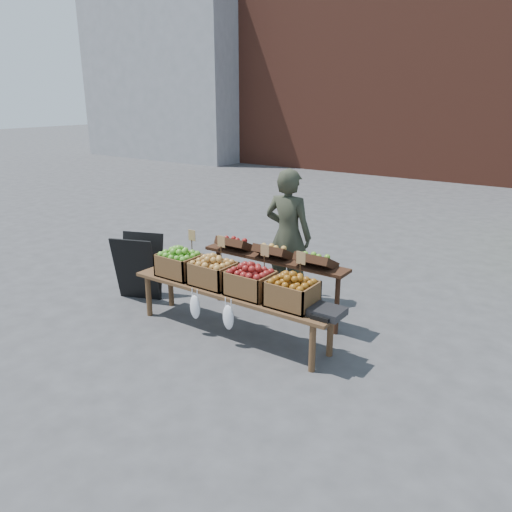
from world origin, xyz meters
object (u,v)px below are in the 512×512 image
Objects in this scene: display_bench at (232,312)px; weighing_scale at (327,312)px; vendor at (288,236)px; crate_golden_apples at (179,265)px; crate_russet_pears at (213,274)px; chalkboard_sign at (139,267)px; crate_red_apples at (250,283)px; back_table at (273,278)px; crate_green_apples at (292,294)px.

weighing_scale reaches higher than display_bench.
crate_golden_apples is at bearing 53.35° from vendor.
vendor is 1.45m from display_bench.
crate_russet_pears reaches higher than weighing_scale.
crate_red_apples is (2.02, -0.14, 0.25)m from chalkboard_sign.
crate_golden_apples is at bearing -142.56° from back_table.
back_table is 0.78× the size of display_bench.
crate_golden_apples and crate_green_apples have the same top height.
display_bench is at bearing 180.00° from weighing_scale.
back_table is 1.20m from crate_golden_apples.
crate_russet_pears and crate_green_apples have the same top height.
crate_golden_apples is at bearing -29.93° from chalkboard_sign.
weighing_scale is at bearing -23.82° from chalkboard_sign.
crate_red_apples is (0.16, -0.72, 0.19)m from back_table.
chalkboard_sign is at bearing 28.66° from vendor.
crate_red_apples is at bearing 0.00° from crate_russet_pears.
back_table reaches higher than chalkboard_sign.
display_bench is at bearing 86.07° from vendor.
chalkboard_sign is 1.85× the size of crate_golden_apples.
crate_golden_apples and crate_red_apples have the same top height.
weighing_scale is at bearing 0.00° from display_bench.
crate_green_apples is (1.10, 0.00, 0.00)m from crate_russet_pears.
crate_red_apples is (1.10, 0.00, 0.00)m from crate_golden_apples.
crate_green_apples is (0.82, 0.00, 0.42)m from display_bench.
display_bench is (1.75, -0.14, -0.18)m from chalkboard_sign.
crate_red_apples is 1.47× the size of weighing_scale.
crate_russet_pears is at bearing 180.00° from crate_green_apples.
back_table reaches higher than crate_green_apples.
back_table is 0.77m from display_bench.
crate_golden_apples and crate_russet_pears have the same top height.
crate_green_apples is at bearing 0.00° from crate_golden_apples.
display_bench is 1.29m from weighing_scale.
chalkboard_sign reaches higher than crate_russet_pears.
crate_green_apples is at bearing 0.00° from crate_russet_pears.
crate_russet_pears is at bearing -118.46° from back_table.
vendor is 3.67× the size of crate_green_apples.
crate_russet_pears is at bearing 74.12° from vendor.
vendor is at bearing 134.58° from weighing_scale.
weighing_scale is at bearing 0.00° from crate_green_apples.
display_bench is 5.40× the size of crate_russet_pears.
crate_golden_apples is at bearing 180.00° from weighing_scale.
back_table is 4.20× the size of crate_golden_apples.
crate_red_apples and crate_green_apples have the same top height.
crate_red_apples is (0.27, 0.00, 0.42)m from display_bench.
back_table is at bearing 102.50° from crate_red_apples.
display_bench is at bearing 0.00° from crate_golden_apples.
vendor reaches higher than crate_red_apples.
weighing_scale is (2.08, 0.00, -0.10)m from crate_golden_apples.
crate_russet_pears is 1.53m from weighing_scale.
vendor is at bearing 104.61° from back_table.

